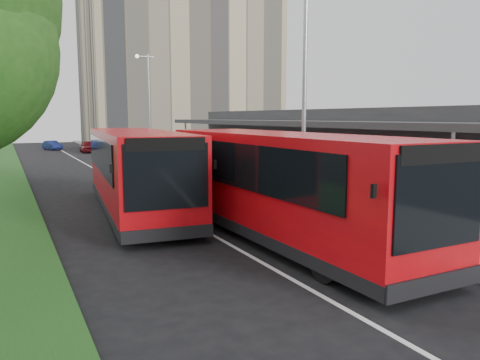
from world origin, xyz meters
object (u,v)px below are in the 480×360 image
(lamp_post_far, at_px, (148,102))
(litter_bin, at_px, (252,176))
(bus_second, at_px, (137,171))
(lamp_post_near, at_px, (303,86))
(car_far, at_px, (52,145))
(bollard, at_px, (173,159))
(bus_main, at_px, (282,186))
(car_near, at_px, (88,147))

(lamp_post_far, xyz_separation_m, litter_bin, (1.74, -12.97, -4.17))
(bus_second, bearing_deg, lamp_post_near, -26.10)
(lamp_post_far, distance_m, car_far, 22.20)
(lamp_post_near, xyz_separation_m, bus_second, (-5.24, 3.27, -3.14))
(bus_second, xyz_separation_m, bollard, (6.05, 13.56, -0.87))
(bus_main, bearing_deg, car_far, 92.55)
(lamp_post_near, distance_m, litter_bin, 8.36)
(bus_main, bearing_deg, car_near, 88.65)
(car_far, bearing_deg, bus_second, -108.73)
(bollard, relative_size, car_far, 0.36)
(bus_main, distance_m, bus_second, 6.55)
(lamp_post_far, bearing_deg, bus_main, -96.21)
(lamp_post_far, height_order, bus_main, lamp_post_far)
(lamp_post_near, xyz_separation_m, car_far, (-4.91, 41.24, -4.21))
(bus_second, bearing_deg, lamp_post_far, 78.43)
(lamp_post_near, xyz_separation_m, lamp_post_far, (0.00, 20.00, 0.00))
(bollard, bearing_deg, lamp_post_near, -92.74)
(bollard, bearing_deg, bus_second, -114.04)
(bollard, bearing_deg, litter_bin, -84.52)
(bus_second, distance_m, litter_bin, 8.00)
(car_far, bearing_deg, car_near, -80.87)
(lamp_post_near, height_order, bus_main, lamp_post_near)
(lamp_post_far, xyz_separation_m, bollard, (0.80, -3.17, -4.01))
(bus_main, relative_size, bus_second, 1.00)
(litter_bin, bearing_deg, lamp_post_far, 97.66)
(car_near, distance_m, car_far, 6.35)
(lamp_post_far, xyz_separation_m, bus_second, (-5.24, -16.73, -3.14))
(litter_bin, bearing_deg, bus_second, -151.70)
(lamp_post_far, relative_size, bollard, 7.12)
(bollard, xyz_separation_m, car_far, (-5.71, 24.41, -0.20))
(lamp_post_near, distance_m, bus_main, 4.78)
(lamp_post_far, relative_size, bus_main, 0.72)
(lamp_post_near, relative_size, bus_second, 0.72)
(litter_bin, bearing_deg, car_near, 97.45)
(bus_main, relative_size, bollard, 9.88)
(lamp_post_far, xyz_separation_m, car_far, (-4.91, 21.24, -4.21))
(lamp_post_far, distance_m, bollard, 5.17)
(car_far, bearing_deg, bus_main, -105.04)
(bus_second, height_order, car_near, bus_second)
(bollard, bearing_deg, lamp_post_far, 104.24)
(bus_second, height_order, car_far, bus_second)
(bus_second, height_order, litter_bin, bus_second)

